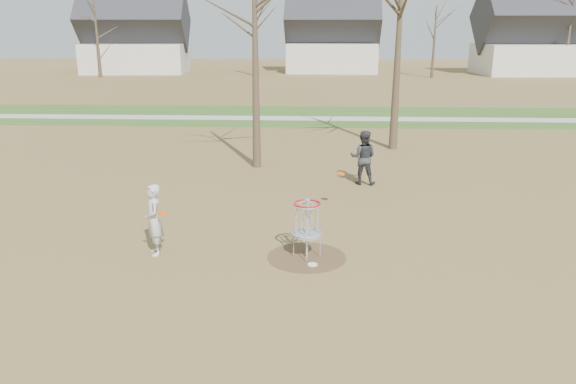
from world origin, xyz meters
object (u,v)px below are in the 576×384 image
(disc_grounded, at_px, (313,265))
(disc_golf_basket, at_px, (307,219))
(player_standing, at_px, (154,220))
(player_throwing, at_px, (363,157))

(disc_grounded, height_order, disc_golf_basket, disc_golf_basket)
(player_standing, distance_m, player_throwing, 8.17)
(player_throwing, xyz_separation_m, disc_grounded, (-1.62, -6.76, -0.88))
(player_standing, distance_m, disc_golf_basket, 3.48)
(player_throwing, relative_size, disc_golf_basket, 1.33)
(player_standing, distance_m, disc_grounded, 3.74)
(player_standing, xyz_separation_m, disc_golf_basket, (3.48, -0.04, 0.09))
(player_throwing, bearing_deg, player_standing, 59.05)
(player_standing, height_order, player_throwing, player_throwing)
(player_standing, relative_size, player_throwing, 0.92)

